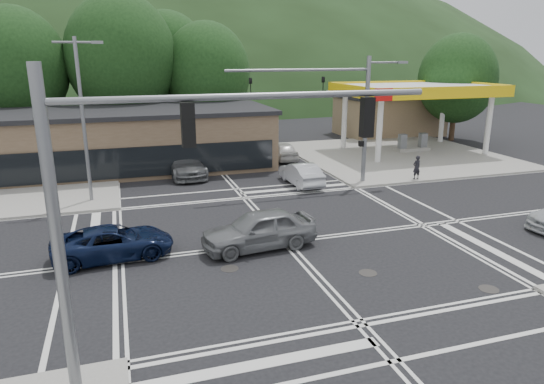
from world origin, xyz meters
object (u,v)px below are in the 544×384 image
object	(u,v)px
car_grey_center	(259,229)
car_queue_b	(283,151)
pedestrian	(417,167)
car_queue_a	(301,174)
car_northbound	(185,164)
car_blue_west	(113,242)

from	to	relation	value
car_grey_center	car_queue_b	world-z (taller)	car_grey_center
car_grey_center	pedestrian	bearing A→B (deg)	114.79
car_queue_a	pedestrian	bearing A→B (deg)	167.59
car_queue_a	car_northbound	bearing A→B (deg)	-36.08
pedestrian	car_grey_center	bearing A→B (deg)	23.85
car_grey_center	car_northbound	size ratio (longest dim) A/B	0.88
car_blue_west	pedestrian	size ratio (longest dim) A/B	3.07
car_blue_west	car_grey_center	distance (m)	6.05
car_grey_center	car_queue_b	bearing A→B (deg)	151.83
car_grey_center	car_queue_a	world-z (taller)	car_grey_center
car_queue_b	car_northbound	xyz separation A→B (m)	(-8.07, -2.74, 0.10)
car_grey_center	car_queue_b	size ratio (longest dim) A/B	1.18
car_queue_b	car_queue_a	bearing A→B (deg)	83.26
car_northbound	pedestrian	size ratio (longest dim) A/B	3.60
car_grey_center	pedestrian	xyz separation A→B (m)	(13.04, 7.80, 0.09)
car_grey_center	car_queue_a	xyz separation A→B (m)	(5.52, 9.30, -0.13)
car_northbound	pedestrian	xyz separation A→B (m)	(14.31, -6.24, 0.11)
car_blue_west	car_grey_center	bearing A→B (deg)	-101.94
car_northbound	car_blue_west	bearing A→B (deg)	-112.90
car_blue_west	car_queue_a	bearing A→B (deg)	-57.91
car_northbound	car_queue_a	bearing A→B (deg)	-38.20
car_queue_b	pedestrian	size ratio (longest dim) A/B	2.69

